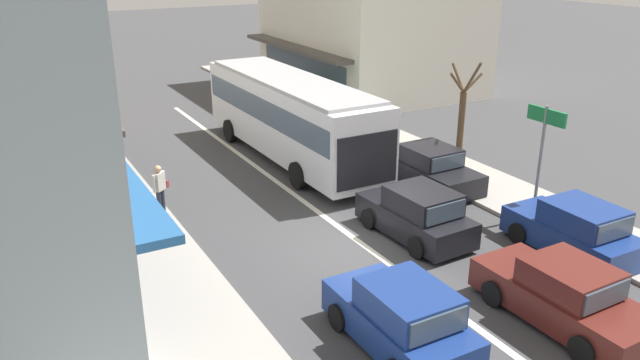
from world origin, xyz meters
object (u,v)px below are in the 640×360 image
object	(u,v)px
parked_hatchback_kerb_front	(574,231)
parked_sedan_kerb_third	(350,128)
parked_sedan_kerb_second	(428,168)
sedan_adjacent_lane_lead	(564,296)
street_tree_right	(461,122)
directional_road_sign	(544,136)
hatchback_behind_bus_near	(417,215)
parked_hatchback_kerb_rear	(286,98)
pedestrian_with_handbag_near	(160,187)
pedestrian_browsing_midblock	(94,122)
hatchback_adjacent_lane_trail	(401,319)
city_bus	(291,113)
traffic_light_downstreet	(80,58)

from	to	relation	value
parked_hatchback_kerb_front	parked_sedan_kerb_third	world-z (taller)	parked_hatchback_kerb_front
parked_sedan_kerb_second	sedan_adjacent_lane_lead	bearing A→B (deg)	-107.84
parked_sedan_kerb_second	street_tree_right	xyz separation A→B (m)	(1.91, 0.60, 1.26)
directional_road_sign	parked_hatchback_kerb_front	bearing A→B (deg)	-112.16
hatchback_behind_bus_near	directional_road_sign	size ratio (longest dim) A/B	1.05
parked_hatchback_kerb_rear	directional_road_sign	world-z (taller)	directional_road_sign
sedan_adjacent_lane_lead	pedestrian_with_handbag_near	size ratio (longest dim) A/B	2.59
parked_sedan_kerb_second	hatchback_behind_bus_near	bearing A→B (deg)	-132.77
parked_sedan_kerb_second	pedestrian_browsing_midblock	distance (m)	14.02
hatchback_behind_bus_near	street_tree_right	distance (m)	6.15
parked_sedan_kerb_third	hatchback_adjacent_lane_trail	bearing A→B (deg)	-117.46
parked_hatchback_kerb_rear	hatchback_adjacent_lane_trail	bearing A→B (deg)	-109.28
sedan_adjacent_lane_lead	hatchback_behind_bus_near	xyz separation A→B (m)	(-0.22, 5.11, 0.05)
street_tree_right	city_bus	bearing A→B (deg)	137.33
sedan_adjacent_lane_lead	city_bus	bearing A→B (deg)	90.98
sedan_adjacent_lane_lead	street_tree_right	xyz separation A→B (m)	(4.55, 8.80, 1.26)
parked_hatchback_kerb_front	traffic_light_downstreet	size ratio (longest dim) A/B	0.88
hatchback_adjacent_lane_trail	pedestrian_browsing_midblock	xyz separation A→B (m)	(-2.93, 17.67, 0.36)
parked_hatchback_kerb_front	pedestrian_with_handbag_near	bearing A→B (deg)	139.73
pedestrian_with_handbag_near	parked_sedan_kerb_third	bearing A→B (deg)	22.99
traffic_light_downstreet	pedestrian_browsing_midblock	bearing A→B (deg)	-95.91
hatchback_behind_bus_near	traffic_light_downstreet	size ratio (longest dim) A/B	0.90
hatchback_adjacent_lane_trail	hatchback_behind_bus_near	xyz separation A→B (m)	(3.55, 4.12, 0.00)
traffic_light_downstreet	pedestrian_with_handbag_near	size ratio (longest dim) A/B	2.58
parked_sedan_kerb_second	directional_road_sign	world-z (taller)	directional_road_sign
parked_sedan_kerb_third	directional_road_sign	bearing A→B (deg)	-84.88
city_bus	parked_hatchback_kerb_rear	bearing A→B (deg)	65.39
parked_hatchback_kerb_rear	traffic_light_downstreet	xyz separation A→B (m)	(-8.99, 4.18, 2.15)
hatchback_adjacent_lane_trail	parked_sedan_kerb_third	distance (m)	14.52
street_tree_right	pedestrian_browsing_midblock	bearing A→B (deg)	138.74
hatchback_behind_bus_near	pedestrian_with_handbag_near	distance (m)	7.81
traffic_light_downstreet	street_tree_right	distance (m)	18.69
city_bus	hatchback_behind_bus_near	distance (m)	8.17
sedan_adjacent_lane_lead	hatchback_adjacent_lane_trail	distance (m)	3.90
sedan_adjacent_lane_lead	pedestrian_browsing_midblock	xyz separation A→B (m)	(-6.69, 18.66, 0.40)
pedestrian_with_handbag_near	street_tree_right	bearing A→B (deg)	-6.05
parked_hatchback_kerb_front	parked_hatchback_kerb_rear	bearing A→B (deg)	90.06
hatchback_behind_bus_near	hatchback_adjacent_lane_trail	bearing A→B (deg)	-130.77
directional_road_sign	pedestrian_with_handbag_near	bearing A→B (deg)	151.10
hatchback_behind_bus_near	street_tree_right	world-z (taller)	street_tree_right
city_bus	pedestrian_with_handbag_near	bearing A→B (deg)	-151.99
city_bus	sedan_adjacent_lane_lead	distance (m)	13.26
hatchback_adjacent_lane_trail	pedestrian_with_handbag_near	bearing A→B (deg)	105.97
street_tree_right	pedestrian_browsing_midblock	xyz separation A→B (m)	(-11.24, 9.86, -0.85)
parked_hatchback_kerb_rear	pedestrian_browsing_midblock	xyz separation A→B (m)	(-9.55, -1.27, 0.36)
pedestrian_browsing_midblock	pedestrian_with_handbag_near	bearing A→B (deg)	-87.61
hatchback_adjacent_lane_trail	pedestrian_browsing_midblock	distance (m)	17.91
city_bus	pedestrian_with_handbag_near	xyz separation A→B (m)	(-6.11, -3.25, -0.81)
sedan_adjacent_lane_lead	pedestrian_browsing_midblock	size ratio (longest dim) A/B	2.59
hatchback_adjacent_lane_trail	sedan_adjacent_lane_lead	bearing A→B (deg)	-14.79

